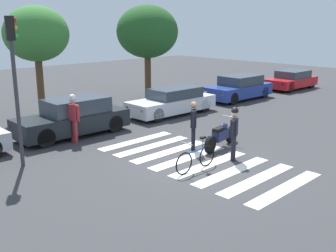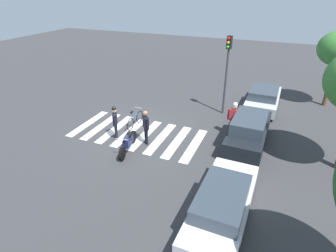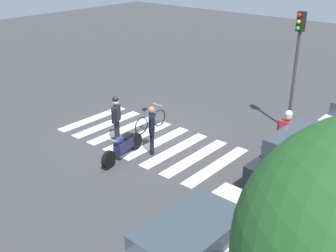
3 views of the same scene
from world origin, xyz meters
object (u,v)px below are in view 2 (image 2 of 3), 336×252
Objects in this scene: officer_on_foot at (115,120)px; pedestrian_bystander at (234,116)px; leaning_bicycle at (135,120)px; car_silver_sedan at (263,98)px; police_motorcycle at (128,142)px; car_black_suv at (249,130)px; officer_by_motorcycle at (146,125)px; car_white_van at (222,204)px; traffic_light_pole at (227,64)px.

pedestrian_bystander is at bearing 115.92° from officer_on_foot.
pedestrian_bystander is at bearing 101.55° from leaning_bicycle.
car_silver_sedan is at bearing 137.15° from officer_on_foot.
car_black_suv is (-2.89, 5.13, 0.26)m from police_motorcycle.
car_white_van is (3.50, 4.52, -0.38)m from officer_by_motorcycle.
car_black_suv reaches higher than car_white_van.
officer_on_foot reaches higher than car_silver_sedan.
car_silver_sedan is 0.96× the size of car_black_suv.
officer_by_motorcycle is at bearing 44.44° from leaning_bicycle.
officer_on_foot is 7.03m from car_white_van.
car_black_suv is (-0.55, 6.02, 0.33)m from leaning_bicycle.
officer_on_foot is at bearing -40.13° from traffic_light_pole.
leaning_bicycle is 7.71m from car_white_van.
police_motorcycle is 1.19× the size of pedestrian_bystander.
leaning_bicycle is 0.37× the size of car_white_van.
leaning_bicycle is at bearing -84.80° from car_black_suv.
car_black_suv reaches higher than leaning_bicycle.
leaning_bicycle is 8.29m from car_silver_sedan.
traffic_light_pole reaches higher than leaning_bicycle.
officer_on_foot is at bearing -85.23° from officer_by_motorcycle.
traffic_light_pole is (-3.03, -1.92, 2.34)m from car_black_suv.
pedestrian_bystander reaches higher than car_silver_sedan.
officer_on_foot is 0.38× the size of car_white_van.
pedestrian_bystander reaches higher than officer_on_foot.
car_silver_sedan is 4.89m from car_black_suv.
pedestrian_bystander is 1.06m from car_black_suv.
leaning_bicycle is (-2.35, -0.89, -0.07)m from police_motorcycle.
pedestrian_bystander is at bearing 128.53° from police_motorcycle.
officer_by_motorcycle is at bearing -66.80° from car_black_suv.
leaning_bicycle is 6.06m from traffic_light_pole.
leaning_bicycle is at bearing -78.45° from pedestrian_bystander.
officer_by_motorcycle is 0.37× the size of car_white_van.
leaning_bicycle is 5.31m from pedestrian_bystander.
officer_on_foot is 0.97× the size of pedestrian_bystander.
traffic_light_pole reaches higher than car_black_suv.
police_motorcycle is 5.49m from pedestrian_bystander.
officer_by_motorcycle is 0.40× the size of car_silver_sedan.
car_white_van is (4.93, 5.93, 0.24)m from leaning_bicycle.
pedestrian_bystander is at bearing -120.62° from car_black_suv.
police_motorcycle is 1.25× the size of leaning_bicycle.
car_silver_sedan is at bearing 130.71° from traffic_light_pole.
car_white_van is at bearing -0.97° from car_black_suv.
leaning_bicycle is 0.99× the size of officer_by_motorcycle.
leaning_bicycle is 1.71m from officer_on_foot.
leaning_bicycle is at bearing -135.56° from officer_by_motorcycle.
police_motorcycle is 1.19m from officer_by_motorcycle.
car_white_van is 1.02× the size of traffic_light_pole.
officer_on_foot reaches higher than leaning_bicycle.
car_black_suv reaches higher than car_silver_sedan.
car_silver_sedan is at bearing 145.38° from police_motorcycle.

